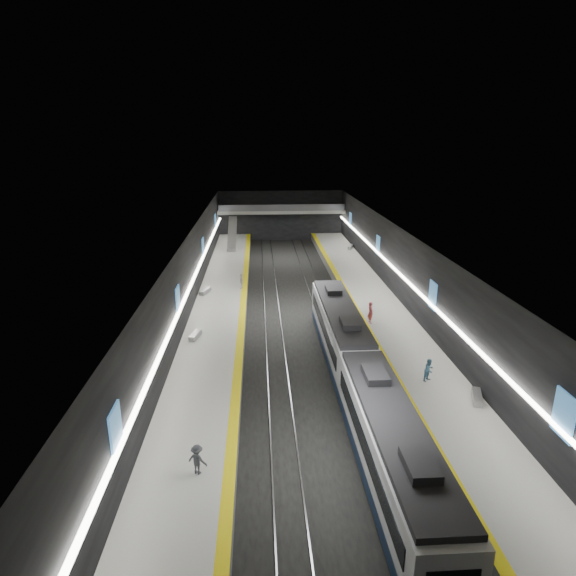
{
  "coord_description": "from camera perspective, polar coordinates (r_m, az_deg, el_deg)",
  "views": [
    {
      "loc": [
        -3.68,
        -43.09,
        16.55
      ],
      "look_at": [
        -0.89,
        1.79,
        2.2
      ],
      "focal_mm": 30.0,
      "sensor_mm": 36.0,
      "label": 1
    }
  ],
  "objects": [
    {
      "name": "tactile_strip_left",
      "position": [
        45.83,
        -5.37,
        -2.19
      ],
      "size": [
        0.6,
        70.0,
        0.02
      ],
      "primitive_type": "cube",
      "color": "yellow",
      "rests_on": "platform_left"
    },
    {
      "name": "escalator",
      "position": [
        70.53,
        -6.63,
        6.42
      ],
      "size": [
        1.2,
        7.5,
        3.92
      ],
      "primitive_type": "cube",
      "rotation": [
        0.44,
        0.0,
        0.0
      ],
      "color": "#99999E",
      "rests_on": "platform_left"
    },
    {
      "name": "cove_light_right",
      "position": [
        46.92,
        13.29,
        1.45
      ],
      "size": [
        0.25,
        68.6,
        0.12
      ],
      "primitive_type": "cube",
      "color": "white",
      "rests_on": "wall_right"
    },
    {
      "name": "bench_left_far",
      "position": [
        50.09,
        -9.81,
        -0.38
      ],
      "size": [
        1.07,
        1.92,
        0.45
      ],
      "primitive_type": "cube",
      "rotation": [
        0.0,
        0.0,
        -0.32
      ],
      "color": "#99999E",
      "rests_on": "platform_left"
    },
    {
      "name": "tile_surface_right",
      "position": [
        47.15,
        10.38,
        -1.84
      ],
      "size": [
        5.0,
        70.0,
        0.02
      ],
      "primitive_type": "cube",
      "color": "#ACACA7",
      "rests_on": "platform_right"
    },
    {
      "name": "passenger_right_a",
      "position": [
        42.06,
        9.74,
        -2.89
      ],
      "size": [
        0.56,
        0.76,
        1.89
      ],
      "primitive_type": "imported",
      "rotation": [
        0.0,
        0.0,
        1.74
      ],
      "color": "#CE4C54",
      "rests_on": "platform_right"
    },
    {
      "name": "ground",
      "position": [
        46.31,
        1.24,
        -3.24
      ],
      "size": [
        70.0,
        70.0,
        0.0
      ],
      "primitive_type": "plane",
      "color": "black",
      "rests_on": "ground"
    },
    {
      "name": "cove_light_left",
      "position": [
        45.35,
        -11.16,
        1.03
      ],
      "size": [
        0.25,
        68.6,
        0.12
      ],
      "primitive_type": "cube",
      "color": "white",
      "rests_on": "wall_left"
    },
    {
      "name": "bench_left_near",
      "position": [
        39.41,
        -10.92,
        -5.54
      ],
      "size": [
        0.9,
        1.83,
        0.43
      ],
      "primitive_type": "cube",
      "rotation": [
        0.0,
        0.0,
        -0.24
      ],
      "color": "#99999E",
      "rests_on": "platform_left"
    },
    {
      "name": "rails",
      "position": [
        46.28,
        1.24,
        -3.18
      ],
      "size": [
        6.52,
        70.0,
        0.12
      ],
      "color": "gray",
      "rests_on": "ground"
    },
    {
      "name": "ad_posters",
      "position": [
        45.85,
        1.18,
        2.46
      ],
      "size": [
        19.94,
        53.5,
        2.2
      ],
      "color": "teal",
      "rests_on": "wall_left"
    },
    {
      "name": "wall_left",
      "position": [
        45.32,
        -11.43,
        1.27
      ],
      "size": [
        0.04,
        70.0,
        8.0
      ],
      "primitive_type": "cube",
      "color": "black",
      "rests_on": "ground"
    },
    {
      "name": "wall_right",
      "position": [
        46.92,
        13.54,
        1.68
      ],
      "size": [
        0.04,
        70.0,
        8.0
      ],
      "primitive_type": "cube",
      "color": "black",
      "rests_on": "ground"
    },
    {
      "name": "bench_right_near",
      "position": [
        32.33,
        21.5,
        -11.95
      ],
      "size": [
        1.07,
        1.91,
        0.45
      ],
      "primitive_type": "cube",
      "rotation": [
        0.0,
        0.0,
        -0.32
      ],
      "color": "#99999E",
      "rests_on": "platform_right"
    },
    {
      "name": "platform_left",
      "position": [
        46.14,
        -8.09,
        -2.84
      ],
      "size": [
        5.0,
        70.0,
        1.0
      ],
      "primitive_type": "cube",
      "color": "slate",
      "rests_on": "ground"
    },
    {
      "name": "bench_right_far",
      "position": [
        69.67,
        7.42,
        4.86
      ],
      "size": [
        1.15,
        2.05,
        0.48
      ],
      "primitive_type": "cube",
      "rotation": [
        0.0,
        0.0,
        -0.32
      ],
      "color": "#99999E",
      "rests_on": "platform_right"
    },
    {
      "name": "wall_back",
      "position": [
        79.18,
        -0.85,
        8.58
      ],
      "size": [
        20.0,
        0.04,
        8.0
      ],
      "primitive_type": "cube",
      "color": "black",
      "rests_on": "ground"
    },
    {
      "name": "train",
      "position": [
        31.03,
        8.48,
        -10.06
      ],
      "size": [
        2.69,
        30.04,
        3.6
      ],
      "color": "#0F1E37",
      "rests_on": "ground"
    },
    {
      "name": "tile_surface_left",
      "position": [
        45.97,
        -8.11,
        -2.24
      ],
      "size": [
        5.0,
        70.0,
        0.02
      ],
      "primitive_type": "cube",
      "color": "#ACACA7",
      "rests_on": "platform_left"
    },
    {
      "name": "platform_right",
      "position": [
        47.32,
        10.34,
        -2.43
      ],
      "size": [
        5.0,
        70.0,
        1.0
      ],
      "primitive_type": "cube",
      "color": "slate",
      "rests_on": "ground"
    },
    {
      "name": "passenger_right_b",
      "position": [
        33.42,
        16.38,
        -9.32
      ],
      "size": [
        0.96,
        0.92,
        1.56
      ],
      "primitive_type": "imported",
      "rotation": [
        0.0,
        0.0,
        0.62
      ],
      "color": "teal",
      "rests_on": "platform_right"
    },
    {
      "name": "passenger_left_a",
      "position": [
        51.0,
        -5.52,
        0.8
      ],
      "size": [
        0.4,
        0.94,
        1.6
      ],
      "primitive_type": "imported",
      "rotation": [
        0.0,
        0.0,
        -1.56
      ],
      "color": "beige",
      "rests_on": "platform_left"
    },
    {
      "name": "passenger_left_b",
      "position": [
        24.73,
        -10.7,
        -19.37
      ],
      "size": [
        1.14,
        0.93,
        1.53
      ],
      "primitive_type": "imported",
      "rotation": [
        0.0,
        0.0,
        2.71
      ],
      "color": "#3C3D43",
      "rests_on": "platform_left"
    },
    {
      "name": "mezzanine_bridge",
      "position": [
        76.97,
        -0.78,
        9.1
      ],
      "size": [
        20.0,
        3.0,
        1.5
      ],
      "color": "gray",
      "rests_on": "wall_left"
    },
    {
      "name": "tactile_strip_right",
      "position": [
        46.68,
        7.75,
        -1.9
      ],
      "size": [
        0.6,
        70.0,
        0.02
      ],
      "primitive_type": "cube",
      "color": "yellow",
      "rests_on": "platform_right"
    },
    {
      "name": "ceiling",
      "position": [
        44.08,
        1.31,
        6.51
      ],
      "size": [
        20.0,
        70.0,
        0.04
      ],
      "primitive_type": "cube",
      "rotation": [
        3.14,
        0.0,
        0.0
      ],
      "color": "beige",
      "rests_on": "wall_left"
    }
  ]
}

